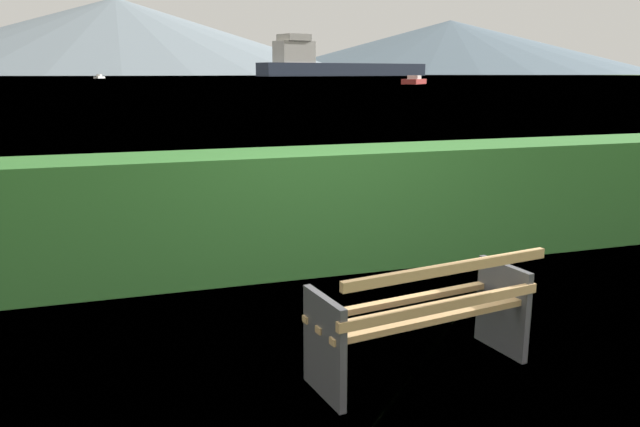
{
  "coord_description": "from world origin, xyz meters",
  "views": [
    {
      "loc": [
        -1.86,
        -3.59,
        2.04
      ],
      "look_at": [
        0.0,
        2.24,
        0.64
      ],
      "focal_mm": 34.73,
      "sensor_mm": 36.0,
      "label": 1
    }
  ],
  "objects_px": {
    "cargo_ship_large": "(334,65)",
    "tender_far": "(99,77)",
    "sailboat_mid": "(414,81)",
    "park_bench": "(424,316)"
  },
  "relations": [
    {
      "from": "sailboat_mid",
      "to": "cargo_ship_large",
      "type": "bearing_deg",
      "value": 74.81
    },
    {
      "from": "sailboat_mid",
      "to": "park_bench",
      "type": "bearing_deg",
      "value": -116.1
    },
    {
      "from": "park_bench",
      "to": "cargo_ship_large",
      "type": "height_order",
      "value": "cargo_ship_large"
    },
    {
      "from": "tender_far",
      "to": "sailboat_mid",
      "type": "bearing_deg",
      "value": -64.38
    },
    {
      "from": "sailboat_mid",
      "to": "tender_far",
      "type": "bearing_deg",
      "value": 115.62
    },
    {
      "from": "cargo_ship_large",
      "to": "tender_far",
      "type": "bearing_deg",
      "value": -141.08
    },
    {
      "from": "cargo_ship_large",
      "to": "sailboat_mid",
      "type": "distance_m",
      "value": 206.65
    },
    {
      "from": "park_bench",
      "to": "sailboat_mid",
      "type": "bearing_deg",
      "value": 63.9
    },
    {
      "from": "cargo_ship_large",
      "to": "park_bench",
      "type": "bearing_deg",
      "value": -108.87
    },
    {
      "from": "park_bench",
      "to": "tender_far",
      "type": "height_order",
      "value": "tender_far"
    }
  ]
}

